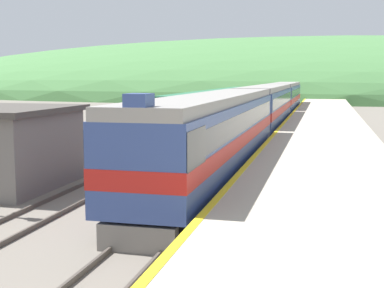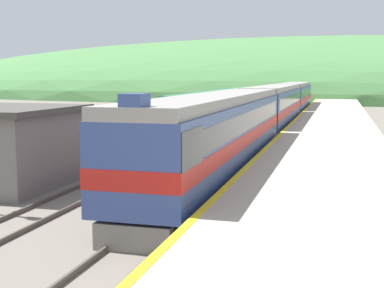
{
  "view_description": "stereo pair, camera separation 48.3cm",
  "coord_description": "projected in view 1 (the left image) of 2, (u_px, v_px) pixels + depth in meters",
  "views": [
    {
      "loc": [
        4.86,
        5.13,
        4.8
      ],
      "look_at": [
        0.23,
        23.78,
        2.35
      ],
      "focal_mm": 50.0,
      "sensor_mm": 36.0,
      "label": 1
    },
    {
      "loc": [
        5.33,
        5.25,
        4.8
      ],
      "look_at": [
        0.23,
        23.78,
        2.35
      ],
      "focal_mm": 50.0,
      "sensor_mm": 36.0,
      "label": 2
    }
  ],
  "objects": [
    {
      "name": "carriage_second",
      "position": [
        266.0,
        107.0,
        45.97
      ],
      "size": [
        2.9,
        20.51,
        3.97
      ],
      "color": "black",
      "rests_on": "ground"
    },
    {
      "name": "distant_hills",
      "position": [
        305.0,
        95.0,
        136.26
      ],
      "size": [
        230.77,
        103.85,
        28.72
      ],
      "color": "#477A42",
      "rests_on": "ground"
    },
    {
      "name": "track_main",
      "position": [
        283.0,
        115.0,
        64.21
      ],
      "size": [
        1.52,
        180.0,
        0.16
      ],
      "color": "#4C443D",
      "rests_on": "ground"
    },
    {
      "name": "track_siding",
      "position": [
        244.0,
        115.0,
        65.32
      ],
      "size": [
        1.52,
        180.0,
        0.16
      ],
      "color": "#4C443D",
      "rests_on": "ground"
    },
    {
      "name": "express_train_lead_car",
      "position": [
        215.0,
        134.0,
        24.49
      ],
      "size": [
        2.91,
        21.9,
        4.33
      ],
      "color": "black",
      "rests_on": "ground"
    },
    {
      "name": "platform",
      "position": [
        324.0,
        128.0,
        43.73
      ],
      "size": [
        6.39,
        140.0,
        1.14
      ],
      "color": "#B2A893",
      "rests_on": "ground"
    },
    {
      "name": "carriage_third",
      "position": [
        285.0,
        97.0,
        66.57
      ],
      "size": [
        2.9,
        20.51,
        3.97
      ],
      "color": "black",
      "rests_on": "ground"
    },
    {
      "name": "siding_train",
      "position": [
        221.0,
        108.0,
        50.32
      ],
      "size": [
        2.9,
        32.74,
        3.48
      ],
      "color": "black",
      "rests_on": "ground"
    }
  ]
}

